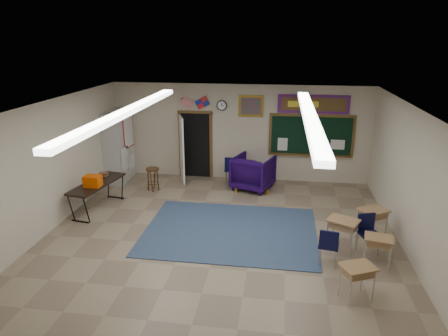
# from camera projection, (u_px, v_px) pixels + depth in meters

# --- Properties ---
(floor) EXTENTS (9.00, 9.00, 0.00)m
(floor) POSITION_uv_depth(u_px,v_px,m) (217.00, 247.00, 8.69)
(floor) COLOR #86765D
(floor) RESTS_ON ground
(back_wall) EXTENTS (8.00, 0.04, 3.00)m
(back_wall) POSITION_uv_depth(u_px,v_px,m) (239.00, 133.00, 12.45)
(back_wall) COLOR #B7A994
(back_wall) RESTS_ON floor
(left_wall) EXTENTS (0.04, 9.00, 3.00)m
(left_wall) POSITION_uv_depth(u_px,v_px,m) (37.00, 174.00, 8.76)
(left_wall) COLOR #B7A994
(left_wall) RESTS_ON floor
(right_wall) EXTENTS (0.04, 9.00, 3.00)m
(right_wall) POSITION_uv_depth(u_px,v_px,m) (421.00, 193.00, 7.68)
(right_wall) COLOR #B7A994
(right_wall) RESTS_ON floor
(ceiling) EXTENTS (8.00, 9.00, 0.04)m
(ceiling) POSITION_uv_depth(u_px,v_px,m) (216.00, 111.00, 7.75)
(ceiling) COLOR beige
(ceiling) RESTS_ON back_wall
(area_rug) EXTENTS (4.00, 3.00, 0.02)m
(area_rug) POSITION_uv_depth(u_px,v_px,m) (230.00, 231.00, 9.41)
(area_rug) COLOR #2F445A
(area_rug) RESTS_ON floor
(fluorescent_strips) EXTENTS (3.86, 6.00, 0.10)m
(fluorescent_strips) POSITION_uv_depth(u_px,v_px,m) (216.00, 114.00, 7.76)
(fluorescent_strips) COLOR white
(fluorescent_strips) RESTS_ON ceiling
(doorway) EXTENTS (1.10, 0.89, 2.16)m
(doorway) POSITION_uv_depth(u_px,v_px,m) (192.00, 146.00, 12.65)
(doorway) COLOR black
(doorway) RESTS_ON back_wall
(chalkboard) EXTENTS (2.55, 0.14, 1.30)m
(chalkboard) POSITION_uv_depth(u_px,v_px,m) (311.00, 137.00, 12.12)
(chalkboard) COLOR brown
(chalkboard) RESTS_ON back_wall
(bulletin_board) EXTENTS (2.10, 0.05, 0.55)m
(bulletin_board) POSITION_uv_depth(u_px,v_px,m) (313.00, 104.00, 11.82)
(bulletin_board) COLOR #A30D1E
(bulletin_board) RESTS_ON back_wall
(framed_art_print) EXTENTS (0.75, 0.05, 0.65)m
(framed_art_print) POSITION_uv_depth(u_px,v_px,m) (251.00, 106.00, 12.10)
(framed_art_print) COLOR olive
(framed_art_print) RESTS_ON back_wall
(wall_clock) EXTENTS (0.32, 0.05, 0.32)m
(wall_clock) POSITION_uv_depth(u_px,v_px,m) (222.00, 105.00, 12.22)
(wall_clock) COLOR black
(wall_clock) RESTS_ON back_wall
(wall_flags) EXTENTS (1.16, 0.06, 0.70)m
(wall_flags) POSITION_uv_depth(u_px,v_px,m) (194.00, 101.00, 12.27)
(wall_flags) COLOR red
(wall_flags) RESTS_ON back_wall
(storage_cabinet) EXTENTS (0.59, 1.25, 2.20)m
(storage_cabinet) POSITION_uv_depth(u_px,v_px,m) (119.00, 146.00, 12.46)
(storage_cabinet) COLOR #AAAAA5
(storage_cabinet) RESTS_ON floor
(wingback_armchair) EXTENTS (1.38, 1.40, 1.01)m
(wingback_armchair) POSITION_uv_depth(u_px,v_px,m) (253.00, 172.00, 11.90)
(wingback_armchair) COLOR #180538
(wingback_armchair) RESTS_ON floor
(student_chair_reading) EXTENTS (0.48, 0.48, 0.90)m
(student_chair_reading) POSITION_uv_depth(u_px,v_px,m) (232.00, 170.00, 12.30)
(student_chair_reading) COLOR black
(student_chair_reading) RESTS_ON floor
(student_chair_desk_a) EXTENTS (0.47, 0.47, 0.81)m
(student_chair_desk_a) POSITION_uv_depth(u_px,v_px,m) (329.00, 246.00, 7.95)
(student_chair_desk_a) COLOR black
(student_chair_desk_a) RESTS_ON floor
(student_chair_desk_b) EXTENTS (0.52, 0.52, 0.84)m
(student_chair_desk_b) POSITION_uv_depth(u_px,v_px,m) (369.00, 235.00, 8.35)
(student_chair_desk_b) COLOR black
(student_chair_desk_b) RESTS_ON floor
(student_desk_front_left) EXTENTS (0.75, 0.69, 0.73)m
(student_desk_front_left) POSITION_uv_depth(u_px,v_px,m) (342.00, 234.00, 8.43)
(student_desk_front_left) COLOR #9C7448
(student_desk_front_left) RESTS_ON floor
(student_desk_front_right) EXTENTS (0.75, 0.70, 0.72)m
(student_desk_front_right) POSITION_uv_depth(u_px,v_px,m) (372.00, 223.00, 8.94)
(student_desk_front_right) COLOR #9C7448
(student_desk_front_right) RESTS_ON floor
(student_desk_back_left) EXTENTS (0.67, 0.61, 0.66)m
(student_desk_back_left) POSITION_uv_depth(u_px,v_px,m) (357.00, 281.00, 6.87)
(student_desk_back_left) COLOR #9C7448
(student_desk_back_left) RESTS_ON floor
(student_desk_back_right) EXTENTS (0.62, 0.52, 0.65)m
(student_desk_back_right) POSITION_uv_depth(u_px,v_px,m) (378.00, 250.00, 7.86)
(student_desk_back_right) COLOR #9C7448
(student_desk_back_right) RESTS_ON floor
(folding_table) EXTENTS (0.91, 1.89, 1.03)m
(folding_table) POSITION_uv_depth(u_px,v_px,m) (98.00, 195.00, 10.46)
(folding_table) COLOR black
(folding_table) RESTS_ON floor
(wooden_stool) EXTENTS (0.39, 0.39, 0.69)m
(wooden_stool) POSITION_uv_depth(u_px,v_px,m) (153.00, 179.00, 11.79)
(wooden_stool) COLOR #503118
(wooden_stool) RESTS_ON floor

